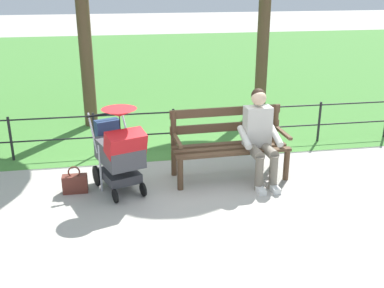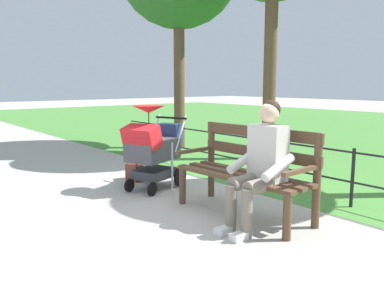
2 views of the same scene
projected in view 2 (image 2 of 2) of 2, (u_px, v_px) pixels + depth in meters
name	position (u px, v px, depth m)	size (l,w,h in m)	color
ground_plane	(203.00, 202.00, 4.83)	(60.00, 60.00, 0.00)	#ADA89E
park_bench	(248.00, 167.00, 4.34)	(1.62, 0.66, 0.96)	brown
person_on_bench	(261.00, 161.00, 3.89)	(0.55, 0.74, 1.28)	slate
stroller	(153.00, 146.00, 5.33)	(0.75, 0.99, 1.15)	black
handbag	(135.00, 172.00, 5.91)	(0.32, 0.14, 0.37)	brown
park_fence	(285.00, 160.00, 5.32)	(7.52, 0.04, 0.70)	black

